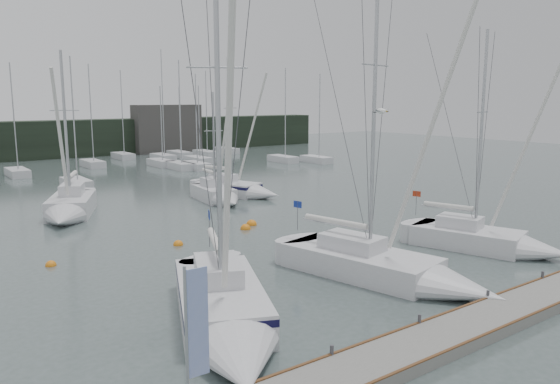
{
  "coord_description": "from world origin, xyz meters",
  "views": [
    {
      "loc": [
        -16.28,
        -15.52,
        8.03
      ],
      "look_at": [
        -1.34,
        5.0,
        3.63
      ],
      "focal_mm": 35.0,
      "sensor_mm": 36.0,
      "label": 1
    }
  ],
  "objects_px": {
    "sailboat_mid_d": "(241,190)",
    "buoy_d": "(245,229)",
    "sailboat_mid_c": "(219,196)",
    "sailboat_mid_b": "(68,210)",
    "sailboat_near_center": "(404,273)",
    "buoy_b": "(252,225)",
    "sailboat_near_left": "(227,319)",
    "buoy_a": "(178,245)",
    "dock_banner": "(194,332)",
    "sailboat_near_right": "(500,243)",
    "buoy_c": "(51,266)"
  },
  "relations": [
    {
      "from": "sailboat_near_center",
      "to": "buoy_a",
      "type": "bearing_deg",
      "value": 100.74
    },
    {
      "from": "sailboat_near_right",
      "to": "buoy_b",
      "type": "xyz_separation_m",
      "value": [
        -7.11,
        12.95,
        -0.49
      ]
    },
    {
      "from": "sailboat_near_center",
      "to": "buoy_b",
      "type": "distance_m",
      "value": 13.46
    },
    {
      "from": "buoy_c",
      "to": "dock_banner",
      "type": "relative_size",
      "value": 0.13
    },
    {
      "from": "sailboat_near_right",
      "to": "sailboat_near_center",
      "type": "bearing_deg",
      "value": 165.63
    },
    {
      "from": "sailboat_mid_d",
      "to": "sailboat_mid_c",
      "type": "bearing_deg",
      "value": -177.53
    },
    {
      "from": "sailboat_mid_b",
      "to": "buoy_c",
      "type": "relative_size",
      "value": 22.94
    },
    {
      "from": "buoy_a",
      "to": "buoy_d",
      "type": "relative_size",
      "value": 0.86
    },
    {
      "from": "dock_banner",
      "to": "buoy_d",
      "type": "distance_m",
      "value": 21.26
    },
    {
      "from": "sailboat_near_left",
      "to": "sailboat_near_right",
      "type": "distance_m",
      "value": 16.82
    },
    {
      "from": "sailboat_mid_d",
      "to": "buoy_c",
      "type": "relative_size",
      "value": 23.06
    },
    {
      "from": "sailboat_mid_d",
      "to": "buoy_a",
      "type": "relative_size",
      "value": 21.68
    },
    {
      "from": "sailboat_mid_b",
      "to": "buoy_b",
      "type": "bearing_deg",
      "value": -20.1
    },
    {
      "from": "sailboat_mid_b",
      "to": "buoy_c",
      "type": "height_order",
      "value": "sailboat_mid_b"
    },
    {
      "from": "sailboat_mid_d",
      "to": "buoy_a",
      "type": "distance_m",
      "value": 15.29
    },
    {
      "from": "sailboat_near_right",
      "to": "buoy_c",
      "type": "distance_m",
      "value": 22.77
    },
    {
      "from": "sailboat_near_right",
      "to": "dock_banner",
      "type": "bearing_deg",
      "value": 175.85
    },
    {
      "from": "sailboat_mid_c",
      "to": "buoy_c",
      "type": "bearing_deg",
      "value": -140.54
    },
    {
      "from": "sailboat_near_left",
      "to": "dock_banner",
      "type": "bearing_deg",
      "value": -104.53
    },
    {
      "from": "sailboat_mid_b",
      "to": "sailboat_mid_d",
      "type": "xyz_separation_m",
      "value": [
        13.88,
        0.34,
        -0.06
      ]
    },
    {
      "from": "sailboat_mid_d",
      "to": "buoy_a",
      "type": "xyz_separation_m",
      "value": [
        -10.85,
        -10.77,
        -0.55
      ]
    },
    {
      "from": "sailboat_mid_c",
      "to": "buoy_d",
      "type": "height_order",
      "value": "sailboat_mid_c"
    },
    {
      "from": "sailboat_near_left",
      "to": "buoy_b",
      "type": "bearing_deg",
      "value": 77.14
    },
    {
      "from": "sailboat_near_left",
      "to": "sailboat_mid_b",
      "type": "xyz_separation_m",
      "value": [
        0.74,
        22.1,
        -0.0
      ]
    },
    {
      "from": "buoy_a",
      "to": "buoy_c",
      "type": "distance_m",
      "value": 6.65
    },
    {
      "from": "buoy_c",
      "to": "buoy_a",
      "type": "bearing_deg",
      "value": -1.55
    },
    {
      "from": "buoy_a",
      "to": "buoy_b",
      "type": "height_order",
      "value": "buoy_b"
    },
    {
      "from": "sailboat_near_center",
      "to": "buoy_a",
      "type": "xyz_separation_m",
      "value": [
        -5.06,
        11.75,
        -0.53
      ]
    },
    {
      "from": "buoy_d",
      "to": "sailboat_near_left",
      "type": "bearing_deg",
      "value": -124.85
    },
    {
      "from": "sailboat_mid_c",
      "to": "buoy_c",
      "type": "height_order",
      "value": "sailboat_mid_c"
    },
    {
      "from": "sailboat_near_right",
      "to": "buoy_a",
      "type": "relative_size",
      "value": 22.27
    },
    {
      "from": "buoy_d",
      "to": "sailboat_mid_b",
      "type": "bearing_deg",
      "value": 130.28
    },
    {
      "from": "sailboat_mid_d",
      "to": "buoy_d",
      "type": "xyz_separation_m",
      "value": [
        -5.85,
        -9.83,
        -0.55
      ]
    },
    {
      "from": "sailboat_mid_b",
      "to": "dock_banner",
      "type": "xyz_separation_m",
      "value": [
        -4.24,
        -26.63,
        2.11
      ]
    },
    {
      "from": "buoy_a",
      "to": "sailboat_mid_d",
      "type": "bearing_deg",
      "value": 44.79
    },
    {
      "from": "dock_banner",
      "to": "sailboat_mid_c",
      "type": "bearing_deg",
      "value": 60.87
    },
    {
      "from": "sailboat_near_left",
      "to": "buoy_c",
      "type": "height_order",
      "value": "sailboat_near_left"
    },
    {
      "from": "dock_banner",
      "to": "buoy_a",
      "type": "bearing_deg",
      "value": 67.49
    },
    {
      "from": "buoy_a",
      "to": "dock_banner",
      "type": "xyz_separation_m",
      "value": [
        -7.28,
        -16.2,
        2.72
      ]
    },
    {
      "from": "sailboat_near_left",
      "to": "sailboat_near_center",
      "type": "relative_size",
      "value": 0.95
    },
    {
      "from": "sailboat_mid_c",
      "to": "dock_banner",
      "type": "distance_m",
      "value": 29.98
    },
    {
      "from": "sailboat_mid_c",
      "to": "buoy_b",
      "type": "height_order",
      "value": "sailboat_mid_c"
    },
    {
      "from": "sailboat_near_left",
      "to": "sailboat_mid_d",
      "type": "xyz_separation_m",
      "value": [
        14.63,
        22.44,
        -0.06
      ]
    },
    {
      "from": "buoy_b",
      "to": "sailboat_mid_d",
      "type": "bearing_deg",
      "value": 61.59
    },
    {
      "from": "sailboat_near_center",
      "to": "dock_banner",
      "type": "bearing_deg",
      "value": -172.72
    },
    {
      "from": "sailboat_near_left",
      "to": "buoy_c",
      "type": "bearing_deg",
      "value": 126.76
    },
    {
      "from": "sailboat_near_center",
      "to": "buoy_b",
      "type": "xyz_separation_m",
      "value": [
        0.87,
        13.42,
        -0.53
      ]
    },
    {
      "from": "sailboat_near_right",
      "to": "buoy_d",
      "type": "height_order",
      "value": "sailboat_near_right"
    },
    {
      "from": "sailboat_near_right",
      "to": "buoy_a",
      "type": "bearing_deg",
      "value": 121.36
    },
    {
      "from": "sailboat_near_center",
      "to": "sailboat_near_left",
      "type": "bearing_deg",
      "value": 166.94
    }
  ]
}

